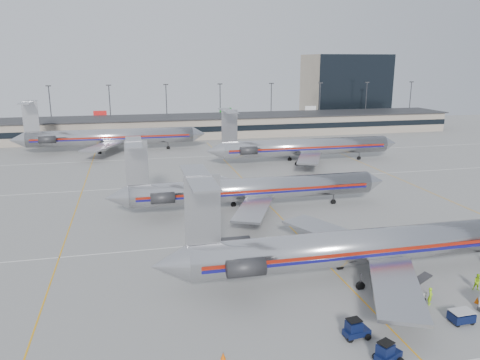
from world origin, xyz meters
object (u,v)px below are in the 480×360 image
object	(u,v)px
jet_foreground	(369,246)
tug_center	(387,353)
jet_second_row	(249,189)
belt_loader	(407,295)

from	to	relation	value
jet_foreground	tug_center	size ratio (longest dim) A/B	19.57
jet_second_row	belt_loader	world-z (taller)	jet_second_row
belt_loader	jet_foreground	bearing A→B (deg)	88.07
jet_second_row	tug_center	distance (m)	39.32
tug_center	belt_loader	bearing A→B (deg)	26.17
jet_foreground	jet_second_row	distance (m)	26.32
jet_second_row	belt_loader	xyz separation A→B (m)	(7.88, -31.12, -2.72)
jet_foreground	tug_center	bearing A→B (deg)	-112.46
tug_center	jet_foreground	bearing A→B (deg)	44.15
jet_second_row	tug_center	bearing A→B (deg)	-88.57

